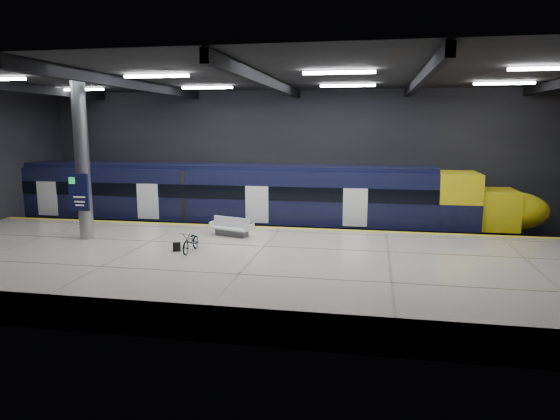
# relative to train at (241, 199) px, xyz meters

# --- Properties ---
(ground) EXTENTS (30.00, 30.00, 0.00)m
(ground) POSITION_rel_train_xyz_m (2.71, -5.50, -2.06)
(ground) COLOR black
(ground) RESTS_ON ground
(room_shell) EXTENTS (30.10, 16.10, 8.05)m
(room_shell) POSITION_rel_train_xyz_m (2.71, -5.49, 3.66)
(room_shell) COLOR black
(room_shell) RESTS_ON ground
(platform) EXTENTS (30.00, 11.00, 1.10)m
(platform) POSITION_rel_train_xyz_m (2.71, -8.00, -1.51)
(platform) COLOR beige
(platform) RESTS_ON ground
(safety_strip) EXTENTS (30.00, 0.40, 0.01)m
(safety_strip) POSITION_rel_train_xyz_m (2.71, -2.75, -0.95)
(safety_strip) COLOR gold
(safety_strip) RESTS_ON platform
(rails) EXTENTS (30.00, 1.52, 0.16)m
(rails) POSITION_rel_train_xyz_m (2.71, 0.00, -1.98)
(rails) COLOR gray
(rails) RESTS_ON ground
(train) EXTENTS (29.40, 2.84, 3.79)m
(train) POSITION_rel_train_xyz_m (0.00, 0.00, 0.00)
(train) COLOR black
(train) RESTS_ON ground
(bench) EXTENTS (2.09, 1.37, 0.86)m
(bench) POSITION_rel_train_xyz_m (0.85, -4.86, -0.66)
(bench) COLOR #595B60
(bench) RESTS_ON platform
(bicycle) EXTENTS (0.57, 1.58, 0.83)m
(bicycle) POSITION_rel_train_xyz_m (0.08, -7.95, -0.55)
(bicycle) COLOR #99999E
(bicycle) RESTS_ON platform
(pannier_bag) EXTENTS (0.35, 0.29, 0.35)m
(pannier_bag) POSITION_rel_train_xyz_m (-0.52, -7.95, -0.78)
(pannier_bag) COLOR black
(pannier_bag) RESTS_ON platform
(info_column) EXTENTS (0.90, 0.78, 6.90)m
(info_column) POSITION_rel_train_xyz_m (-5.29, -6.52, 2.40)
(info_column) COLOR #9EA0A5
(info_column) RESTS_ON platform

